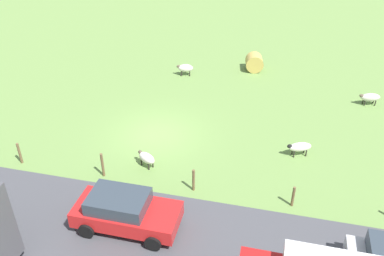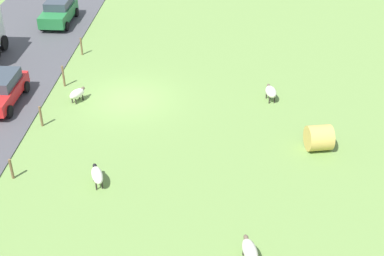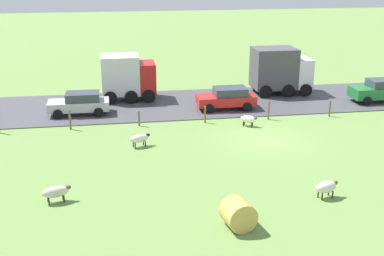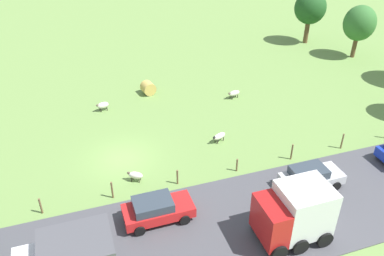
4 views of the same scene
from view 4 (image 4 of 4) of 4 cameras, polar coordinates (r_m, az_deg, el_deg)
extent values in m
plane|color=#6B8E47|center=(29.37, -9.95, -4.43)|extent=(160.00, 160.00, 0.00)
cube|color=#47474C|center=(23.03, -6.04, -16.49)|extent=(8.00, 80.00, 0.06)
ellipsoid|color=silver|center=(26.95, -8.16, -6.77)|extent=(0.91, 1.09, 0.47)
ellipsoid|color=brown|center=(27.02, -9.12, -6.45)|extent=(0.29, 0.32, 0.20)
cylinder|color=#2D2823|center=(27.14, -8.74, -7.40)|extent=(0.07, 0.07, 0.30)
cylinder|color=#2D2823|center=(27.33, -8.56, -7.06)|extent=(0.07, 0.07, 0.30)
cylinder|color=#2D2823|center=(26.98, -7.65, -7.57)|extent=(0.07, 0.07, 0.30)
cylinder|color=#2D2823|center=(27.17, -7.48, -7.23)|extent=(0.07, 0.07, 0.30)
ellipsoid|color=beige|center=(37.09, 6.12, 5.03)|extent=(0.77, 1.27, 0.50)
ellipsoid|color=brown|center=(36.72, 5.44, 4.98)|extent=(0.24, 0.30, 0.20)
cylinder|color=#2D2823|center=(36.96, 5.82, 4.35)|extent=(0.07, 0.07, 0.32)
cylinder|color=#2D2823|center=(37.15, 5.56, 4.52)|extent=(0.07, 0.07, 0.32)
cylinder|color=#2D2823|center=(37.33, 6.61, 4.60)|extent=(0.07, 0.07, 0.32)
cylinder|color=#2D2823|center=(37.52, 6.35, 4.76)|extent=(0.07, 0.07, 0.32)
ellipsoid|color=silver|center=(30.60, 3.98, -1.18)|extent=(0.86, 1.25, 0.46)
ellipsoid|color=black|center=(30.22, 3.23, -1.39)|extent=(0.26, 0.31, 0.20)
cylinder|color=#2D2823|center=(30.52, 3.69, -2.02)|extent=(0.07, 0.07, 0.33)
cylinder|color=#2D2823|center=(30.67, 3.36, -1.82)|extent=(0.07, 0.07, 0.33)
cylinder|color=#2D2823|center=(30.91, 4.54, -1.59)|extent=(0.07, 0.07, 0.33)
cylinder|color=#2D2823|center=(31.05, 4.22, -1.39)|extent=(0.07, 0.07, 0.33)
ellipsoid|color=silver|center=(35.62, -12.75, 3.23)|extent=(0.75, 1.12, 0.54)
ellipsoid|color=brown|center=(35.44, -13.51, 3.20)|extent=(0.23, 0.29, 0.20)
cylinder|color=#2D2823|center=(35.60, -13.02, 2.50)|extent=(0.07, 0.07, 0.33)
cylinder|color=#2D2823|center=(35.84, -13.18, 2.69)|extent=(0.07, 0.07, 0.33)
cylinder|color=#2D2823|center=(35.74, -12.18, 2.74)|extent=(0.07, 0.07, 0.33)
cylinder|color=#2D2823|center=(35.99, -12.34, 2.93)|extent=(0.07, 0.07, 0.33)
cylinder|color=tan|center=(37.86, -6.36, 5.78)|extent=(1.34, 1.40, 1.21)
cylinder|color=brown|center=(52.47, 16.23, 13.28)|extent=(0.56, 0.56, 2.89)
ellipsoid|color=#1E4C1E|center=(51.67, 16.73, 16.32)|extent=(3.77, 3.77, 3.91)
cylinder|color=brown|center=(49.60, 22.41, 10.83)|extent=(0.48, 0.48, 2.50)
ellipsoid|color=#336B2D|center=(48.80, 23.07, 13.78)|extent=(3.52, 3.52, 3.90)
cylinder|color=brown|center=(25.98, -21.03, -10.48)|extent=(0.12, 0.12, 1.14)
cylinder|color=brown|center=(25.80, -11.47, -8.78)|extent=(0.12, 0.12, 1.26)
cylinder|color=brown|center=(26.42, -2.12, -7.10)|extent=(0.12, 0.12, 1.12)
cylinder|color=brown|center=(27.70, 6.51, -5.34)|extent=(0.12, 0.12, 1.00)
cylinder|color=brown|center=(29.46, 14.23, -3.37)|extent=(0.12, 0.12, 1.28)
cylinder|color=brown|center=(31.78, 20.89, -1.79)|extent=(0.12, 0.12, 1.28)
cube|color=#B21919|center=(22.25, 11.24, -13.03)|extent=(2.44, 1.20, 2.30)
cube|color=silver|center=(22.92, 15.76, -11.13)|extent=(2.44, 2.78, 2.90)
cylinder|color=black|center=(22.39, 12.46, -17.16)|extent=(0.30, 0.96, 0.96)
cylinder|color=black|center=(23.79, 9.52, -13.07)|extent=(0.30, 0.96, 0.96)
cylinder|color=black|center=(22.94, 15.38, -16.16)|extent=(0.30, 0.96, 0.96)
cylinder|color=black|center=(24.30, 12.30, -12.25)|extent=(0.30, 0.96, 0.96)
cylinder|color=black|center=(23.66, 18.60, -15.01)|extent=(0.30, 0.96, 0.96)
cylinder|color=black|center=(24.98, 15.40, -11.31)|extent=(0.30, 0.96, 0.96)
cube|color=#B7B7BC|center=(27.25, 16.89, -6.96)|extent=(1.76, 4.13, 0.64)
cube|color=#333D47|center=(26.73, 16.53, -6.12)|extent=(1.55, 2.27, 0.56)
cylinder|color=black|center=(28.67, 18.07, -5.81)|extent=(0.22, 0.64, 0.64)
cylinder|color=black|center=(27.63, 20.10, -7.87)|extent=(0.22, 0.64, 0.64)
cylinder|color=black|center=(27.34, 13.43, -7.06)|extent=(0.22, 0.64, 0.64)
cylinder|color=black|center=(26.25, 15.37, -9.30)|extent=(0.22, 0.64, 0.64)
cylinder|color=black|center=(32.08, 25.62, -3.22)|extent=(0.22, 0.64, 0.64)
cube|color=red|center=(23.91, -4.88, -11.80)|extent=(1.82, 4.15, 0.65)
cube|color=#333D47|center=(23.45, -5.70, -10.89)|extent=(1.60, 2.28, 0.56)
cylinder|color=black|center=(25.01, -2.34, -10.32)|extent=(0.22, 0.64, 0.64)
cylinder|color=black|center=(23.75, -1.05, -13.13)|extent=(0.22, 0.64, 0.64)
cylinder|color=black|center=(24.62, -8.48, -11.57)|extent=(0.22, 0.64, 0.64)
cylinder|color=black|center=(23.34, -7.57, -14.52)|extent=(0.22, 0.64, 0.64)
camera|label=1|loc=(11.81, 33.14, 1.33)|focal=38.36mm
camera|label=2|loc=(40.25, 28.53, 24.59)|focal=50.21mm
camera|label=3|loc=(52.28, -6.33, 24.10)|focal=46.81mm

